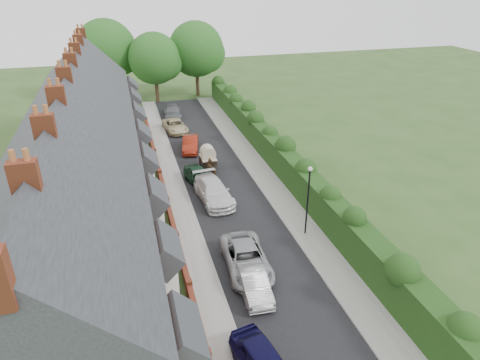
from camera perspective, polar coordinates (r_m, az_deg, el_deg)
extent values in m
plane|color=#2D4C1E|center=(26.14, 5.22, -13.03)|extent=(140.00, 140.00, 0.00)
cube|color=black|center=(34.77, -1.87, -2.05)|extent=(6.00, 58.00, 0.02)
cube|color=gray|center=(35.82, 4.51, -1.14)|extent=(2.20, 58.00, 0.12)
cube|color=gray|center=(34.16, -8.16, -2.79)|extent=(1.70, 58.00, 0.12)
cube|color=#969691|center=(35.50, 2.91, -1.34)|extent=(0.18, 58.00, 0.13)
cube|color=#969691|center=(34.25, -6.83, -2.61)|extent=(0.18, 58.00, 0.13)
cube|color=#163611|center=(35.90, 7.28, 0.91)|extent=(1.50, 58.00, 2.50)
cube|color=brown|center=(31.84, -20.16, -0.05)|extent=(8.00, 40.00, 6.50)
cube|color=#24252A|center=(30.63, -21.09, 5.41)|extent=(8.00, 40.20, 8.00)
cube|color=#24252A|center=(15.29, -8.17, -19.69)|extent=(1.70, 2.60, 1.70)
cube|color=white|center=(17.54, -9.41, -17.90)|extent=(0.12, 1.20, 1.60)
cube|color=white|center=(20.98, -9.26, -15.73)|extent=(0.70, 2.40, 5.20)
cube|color=black|center=(21.81, -8.01, -17.93)|extent=(0.06, 1.80, 1.60)
cube|color=black|center=(20.22, -8.45, -13.05)|extent=(0.06, 1.80, 1.60)
cube|color=#24252A|center=(19.11, -10.36, -9.08)|extent=(1.70, 2.60, 1.70)
cube|color=#3F2D2D|center=(23.56, -10.43, -15.29)|extent=(0.08, 0.90, 2.10)
cube|color=white|center=(21.43, -11.10, -8.73)|extent=(0.12, 1.20, 1.60)
cube|color=white|center=(24.93, -10.74, -8.19)|extent=(0.70, 2.40, 5.20)
cube|color=black|center=(25.64, -9.68, -10.29)|extent=(0.06, 1.80, 1.60)
cube|color=black|center=(24.30, -10.11, -5.74)|extent=(0.06, 1.80, 1.60)
cube|color=#24252A|center=(23.38, -11.72, -2.15)|extent=(1.70, 2.60, 1.70)
cube|color=#3F2D2D|center=(27.53, -11.58, -8.52)|extent=(0.08, 0.90, 2.10)
cube|color=white|center=(25.70, -12.20, -2.49)|extent=(0.12, 1.20, 1.60)
cube|color=white|center=(29.20, -11.77, -2.77)|extent=(0.70, 2.40, 5.20)
cube|color=black|center=(29.81, -10.85, -4.70)|extent=(0.06, 1.80, 1.60)
cube|color=black|center=(28.67, -11.25, -0.59)|extent=(0.06, 1.80, 1.60)
cube|color=#24252A|center=(27.89, -12.63, 2.58)|extent=(1.70, 2.60, 1.70)
cube|color=#3F2D2D|center=(31.78, -12.40, -3.50)|extent=(0.08, 0.90, 2.10)
cube|color=white|center=(30.20, -12.98, 1.93)|extent=(0.12, 1.20, 1.60)
cube|color=white|center=(33.68, -12.52, 1.23)|extent=(0.70, 2.40, 5.20)
cube|color=black|center=(34.21, -11.71, -0.52)|extent=(0.06, 1.80, 1.60)
cube|color=black|center=(33.21, -12.08, 3.18)|extent=(0.06, 1.80, 1.60)
cube|color=#24252A|center=(32.55, -13.29, 5.98)|extent=(1.70, 2.60, 1.70)
cube|color=#3F2D2D|center=(36.23, -13.02, 0.31)|extent=(0.08, 0.90, 2.10)
cube|color=white|center=(34.83, -13.55, 5.20)|extent=(0.12, 1.20, 1.60)
cube|color=white|center=(38.29, -13.09, 4.28)|extent=(0.70, 2.40, 5.20)
cube|color=black|center=(38.75, -12.37, 2.70)|extent=(0.06, 1.80, 1.60)
cube|color=black|center=(37.88, -12.72, 6.03)|extent=(0.06, 1.80, 1.60)
cube|color=#24252A|center=(37.29, -13.79, 8.53)|extent=(1.70, 2.60, 1.70)
cube|color=#3F2D2D|center=(40.80, -13.50, 3.27)|extent=(0.08, 0.90, 2.10)
cube|color=white|center=(39.56, -13.99, 7.69)|extent=(0.12, 1.20, 1.60)
cube|color=white|center=(42.98, -13.54, 6.67)|extent=(0.70, 2.40, 5.20)
cube|color=black|center=(43.39, -12.89, 5.24)|extent=(0.06, 1.80, 1.60)
cube|color=black|center=(42.62, -13.21, 8.25)|extent=(0.06, 1.80, 1.60)
cube|color=#24252A|center=(42.10, -14.18, 10.49)|extent=(1.70, 2.60, 1.70)
cube|color=#3F2D2D|center=(45.47, -13.89, 5.64)|extent=(0.08, 0.90, 2.10)
cube|color=white|center=(44.34, -14.34, 9.64)|extent=(0.12, 1.20, 1.60)
cube|color=white|center=(47.74, -13.91, 8.59)|extent=(0.70, 2.40, 5.20)
cube|color=black|center=(48.11, -13.32, 7.29)|extent=(0.06, 1.80, 1.60)
cube|color=black|center=(47.41, -13.62, 10.02)|extent=(0.06, 1.80, 1.60)
cube|color=#24252A|center=(46.94, -14.50, 12.05)|extent=(1.70, 2.60, 1.70)
cube|color=#3F2D2D|center=(50.20, -14.21, 7.56)|extent=(0.08, 0.90, 2.10)
cube|color=white|center=(49.17, -14.62, 11.22)|extent=(0.12, 1.20, 1.60)
cube|color=brown|center=(15.46, -26.62, -0.44)|extent=(0.90, 0.50, 1.60)
cylinder|color=#96572D|center=(15.15, -28.07, 2.68)|extent=(0.20, 0.20, 0.50)
cylinder|color=#96572D|center=(15.06, -26.60, 2.88)|extent=(0.20, 0.20, 0.50)
cube|color=brown|center=(20.03, -24.53, 5.78)|extent=(0.90, 0.50, 1.60)
cylinder|color=#96572D|center=(19.79, -25.61, 8.27)|extent=(0.20, 0.20, 0.50)
cylinder|color=#96572D|center=(19.73, -24.47, 8.43)|extent=(0.20, 0.20, 0.50)
cube|color=brown|center=(24.78, -23.21, 9.65)|extent=(0.90, 0.50, 1.60)
cylinder|color=#96572D|center=(24.58, -24.07, 11.69)|extent=(0.20, 0.20, 0.50)
cylinder|color=#96572D|center=(24.53, -23.13, 11.83)|extent=(0.20, 0.20, 0.50)
cube|color=brown|center=(29.60, -22.30, 12.27)|extent=(0.90, 0.50, 1.60)
cylinder|color=#96572D|center=(29.44, -23.01, 13.99)|extent=(0.20, 0.20, 0.50)
cylinder|color=#96572D|center=(29.39, -22.22, 14.11)|extent=(0.20, 0.20, 0.50)
cube|color=brown|center=(34.48, -21.63, 14.15)|extent=(0.90, 0.50, 1.60)
cylinder|color=#96572D|center=(34.34, -22.24, 15.63)|extent=(0.20, 0.20, 0.50)
cylinder|color=#96572D|center=(34.30, -21.56, 15.74)|extent=(0.20, 0.20, 0.50)
cube|color=brown|center=(39.38, -21.12, 15.56)|extent=(0.90, 0.50, 1.60)
cylinder|color=#96572D|center=(39.26, -21.65, 16.86)|extent=(0.20, 0.20, 0.50)
cylinder|color=#96572D|center=(39.23, -21.05, 16.95)|extent=(0.20, 0.20, 0.50)
cube|color=brown|center=(44.31, -20.72, 16.65)|extent=(0.90, 0.50, 1.60)
cylinder|color=#96572D|center=(44.20, -21.19, 17.82)|extent=(0.20, 0.20, 0.50)
cylinder|color=#96572D|center=(44.17, -20.66, 17.90)|extent=(0.20, 0.20, 0.50)
cube|color=brown|center=(49.25, -20.40, 17.53)|extent=(0.90, 0.50, 1.60)
cylinder|color=#96572D|center=(49.16, -20.82, 18.58)|extent=(0.20, 0.20, 0.50)
cylinder|color=#96572D|center=(49.13, -20.34, 18.65)|extent=(0.20, 0.20, 0.50)
cube|color=brown|center=(22.98, -5.68, -18.26)|extent=(0.30, 4.70, 0.90)
cube|color=brown|center=(26.75, -7.68, -10.91)|extent=(0.30, 4.70, 0.90)
cube|color=brown|center=(30.87, -9.10, -5.44)|extent=(0.30, 4.70, 0.90)
cube|color=brown|center=(35.22, -10.16, -1.29)|extent=(0.30, 4.70, 0.90)
cube|color=brown|center=(39.72, -10.97, 1.94)|extent=(0.30, 4.70, 0.90)
cube|color=brown|center=(44.33, -11.63, 4.50)|extent=(0.30, 4.70, 0.90)
cube|color=brown|center=(49.02, -12.16, 6.58)|extent=(0.30, 4.70, 0.90)
cube|color=brown|center=(21.21, -4.35, -22.68)|extent=(0.35, 0.35, 1.10)
cube|color=brown|center=(24.74, -6.78, -14.13)|extent=(0.35, 0.35, 1.10)
cube|color=brown|center=(28.72, -8.46, -7.82)|extent=(0.35, 0.35, 1.10)
cube|color=brown|center=(32.97, -9.68, -3.08)|extent=(0.35, 0.35, 1.10)
cube|color=brown|center=(37.41, -10.60, 0.56)|extent=(0.35, 0.35, 1.10)
cube|color=brown|center=(41.98, -11.33, 3.42)|extent=(0.35, 0.35, 1.10)
cube|color=brown|center=(46.63, -11.92, 5.71)|extent=(0.35, 0.35, 1.10)
cube|color=brown|center=(51.35, -12.40, 7.58)|extent=(0.35, 0.35, 1.10)
cylinder|color=black|center=(28.97, 8.97, -3.22)|extent=(0.12, 0.12, 4.80)
cylinder|color=black|center=(27.86, 9.32, 1.17)|extent=(0.20, 0.20, 0.10)
sphere|color=silver|center=(27.80, 9.34, 1.45)|extent=(0.32, 0.32, 0.32)
cylinder|color=#332316|center=(60.61, -11.07, 12.35)|extent=(0.50, 0.50, 4.75)
sphere|color=#20521B|center=(59.88, -11.37, 15.61)|extent=(6.80, 6.80, 6.80)
sphere|color=#20521B|center=(60.42, -10.01, 15.17)|extent=(4.76, 4.76, 4.76)
cylinder|color=#332316|center=(63.22, -5.72, 13.50)|extent=(0.50, 0.50, 5.25)
sphere|color=#20521B|center=(62.48, -5.89, 16.98)|extent=(7.60, 7.60, 7.60)
sphere|color=#20521B|center=(63.17, -4.49, 16.46)|extent=(5.32, 5.32, 5.32)
cylinder|color=#332316|center=(63.28, -16.91, 12.66)|extent=(0.50, 0.50, 5.50)
sphere|color=#20521B|center=(62.52, -17.41, 16.27)|extent=(8.00, 8.00, 8.00)
sphere|color=#20521B|center=(62.92, -15.81, 15.81)|extent=(5.60, 5.60, 5.60)
imported|color=#9B9B9F|center=(24.80, 1.79, -13.41)|extent=(1.63, 4.21, 1.37)
imported|color=#A5A7AC|center=(26.34, 0.85, -10.47)|extent=(2.79, 5.56, 1.51)
imported|color=white|center=(33.73, -3.56, -1.52)|extent=(2.74, 5.70, 1.60)
imported|color=#0F341E|center=(36.38, -5.46, 0.44)|extent=(2.44, 4.48, 1.44)
imported|color=maroon|center=(43.51, -6.62, 4.82)|extent=(2.32, 4.48, 1.41)
imported|color=beige|center=(49.09, -8.64, 7.16)|extent=(2.74, 4.92, 1.30)
imported|color=slate|center=(54.14, -9.00, 9.03)|extent=(2.37, 5.06, 1.43)
imported|color=#4A321B|center=(37.55, -3.67, 1.45)|extent=(1.33, 1.98, 1.53)
cube|color=black|center=(39.25, -4.28, 2.71)|extent=(1.20, 2.00, 0.50)
cylinder|color=#B8AC8F|center=(38.98, -4.31, 3.65)|extent=(1.30, 1.25, 1.30)
cube|color=#B8AC8F|center=(39.15, -4.29, 3.04)|extent=(1.32, 2.05, 0.04)
cylinder|color=black|center=(39.85, -5.35, 2.41)|extent=(0.08, 0.90, 0.90)
cylinder|color=black|center=(40.07, -3.52, 2.62)|extent=(0.08, 0.90, 0.90)
cylinder|color=black|center=(38.18, -4.45, 2.08)|extent=(0.06, 1.80, 0.06)
cylinder|color=black|center=(38.31, -3.43, 2.20)|extent=(0.06, 1.80, 0.06)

